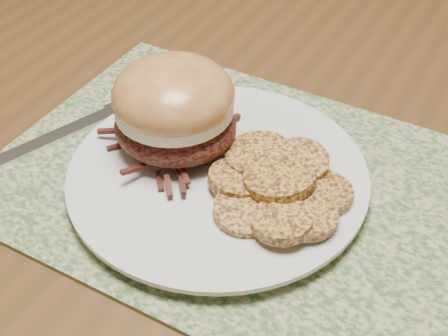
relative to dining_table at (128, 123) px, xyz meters
The scene contains 6 objects.
dining_table is the anchor object (origin of this frame).
placemat 0.25m from the dining_table, 26.66° to the right, with size 0.45×0.33×0.00m, color #3D6031.
dinner_plate 0.25m from the dining_table, 30.89° to the right, with size 0.26×0.26×0.02m, color silver.
pork_sandwich 0.23m from the dining_table, 36.00° to the right, with size 0.12×0.12×0.09m.
roasted_potatoes 0.30m from the dining_table, 25.01° to the right, with size 0.15×0.15×0.03m.
fork 0.15m from the dining_table, 75.50° to the right, with size 0.09×0.20×0.00m.
Camera 1 is at (0.41, -0.49, 1.15)m, focal length 50.00 mm.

